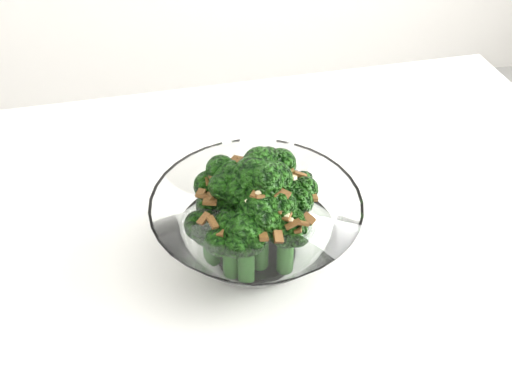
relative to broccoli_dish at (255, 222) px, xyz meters
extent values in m
cube|color=white|center=(-0.17, -0.08, -0.07)|extent=(1.24, 0.87, 0.04)
cylinder|color=white|center=(0.35, 0.29, -0.44)|extent=(0.04, 0.04, 0.71)
cylinder|color=white|center=(0.00, 0.00, -0.04)|extent=(0.08, 0.08, 0.01)
cylinder|color=#205416|center=(0.00, 0.00, 0.00)|extent=(0.02, 0.02, 0.07)
sphere|color=#1A4D0E|center=(0.00, 0.00, 0.05)|extent=(0.04, 0.04, 0.04)
cylinder|color=#205416|center=(0.01, 0.02, 0.00)|extent=(0.02, 0.02, 0.07)
sphere|color=#1A4D0E|center=(0.01, 0.02, 0.04)|extent=(0.04, 0.04, 0.04)
cylinder|color=#205416|center=(-0.02, 0.01, 0.00)|extent=(0.02, 0.02, 0.06)
sphere|color=#1A4D0E|center=(-0.02, 0.01, 0.04)|extent=(0.04, 0.04, 0.04)
cylinder|color=#205416|center=(0.00, -0.02, -0.01)|extent=(0.02, 0.02, 0.06)
sphere|color=#1A4D0E|center=(0.00, -0.02, 0.04)|extent=(0.04, 0.04, 0.04)
cylinder|color=#205416|center=(0.03, 0.00, -0.01)|extent=(0.02, 0.02, 0.05)
sphere|color=#1A4D0E|center=(0.03, 0.00, 0.02)|extent=(0.04, 0.04, 0.04)
cylinder|color=#205416|center=(-0.03, 0.01, -0.01)|extent=(0.02, 0.02, 0.05)
sphere|color=#1A4D0E|center=(-0.03, 0.01, 0.02)|extent=(0.04, 0.04, 0.04)
cylinder|color=#205416|center=(0.02, -0.03, -0.01)|extent=(0.02, 0.02, 0.04)
sphere|color=#1A4D0E|center=(0.02, -0.03, 0.02)|extent=(0.04, 0.04, 0.04)
cylinder|color=#205416|center=(-0.02, -0.02, -0.01)|extent=(0.02, 0.02, 0.04)
sphere|color=#1A4D0E|center=(-0.02, -0.02, 0.02)|extent=(0.04, 0.04, 0.04)
cylinder|color=#205416|center=(0.04, 0.03, -0.02)|extent=(0.02, 0.02, 0.04)
sphere|color=#1A4D0E|center=(0.04, 0.03, 0.01)|extent=(0.03, 0.03, 0.03)
cylinder|color=#205416|center=(-0.04, -0.01, -0.02)|extent=(0.02, 0.02, 0.03)
sphere|color=#1A4D0E|center=(-0.04, -0.01, 0.01)|extent=(0.04, 0.04, 0.04)
cylinder|color=#205416|center=(0.01, 0.04, -0.02)|extent=(0.02, 0.02, 0.04)
sphere|color=#1A4D0E|center=(0.01, 0.04, 0.01)|extent=(0.03, 0.03, 0.03)
cylinder|color=#205416|center=(-0.01, -0.03, -0.01)|extent=(0.02, 0.02, 0.05)
sphere|color=#1A4D0E|center=(-0.01, -0.03, 0.02)|extent=(0.04, 0.04, 0.04)
cylinder|color=#205416|center=(-0.03, -0.03, -0.02)|extent=(0.02, 0.02, 0.04)
sphere|color=#1A4D0E|center=(-0.03, -0.03, 0.01)|extent=(0.04, 0.04, 0.04)
cube|color=brown|center=(0.04, 0.02, 0.04)|extent=(0.01, 0.01, 0.01)
cube|color=brown|center=(0.01, 0.03, 0.04)|extent=(0.01, 0.01, 0.01)
cube|color=brown|center=(0.00, -0.05, 0.03)|extent=(0.01, 0.01, 0.01)
cube|color=brown|center=(-0.04, -0.03, 0.03)|extent=(0.01, 0.01, 0.01)
cube|color=brown|center=(-0.01, 0.05, 0.04)|extent=(0.01, 0.01, 0.01)
cube|color=brown|center=(0.03, 0.00, 0.05)|extent=(0.01, 0.01, 0.01)
cube|color=brown|center=(0.05, 0.02, 0.03)|extent=(0.01, 0.01, 0.01)
cube|color=brown|center=(-0.05, -0.02, 0.03)|extent=(0.01, 0.01, 0.01)
cube|color=brown|center=(0.01, 0.02, 0.05)|extent=(0.01, 0.01, 0.01)
cube|color=brown|center=(0.02, -0.02, 0.05)|extent=(0.01, 0.01, 0.01)
cube|color=brown|center=(0.02, 0.01, 0.05)|extent=(0.01, 0.01, 0.01)
cube|color=brown|center=(0.02, -0.03, 0.04)|extent=(0.01, 0.01, 0.01)
cube|color=brown|center=(0.04, 0.02, 0.04)|extent=(0.01, 0.01, 0.01)
cube|color=brown|center=(-0.03, 0.02, 0.05)|extent=(0.01, 0.01, 0.01)
cube|color=brown|center=(-0.01, 0.02, 0.05)|extent=(0.01, 0.01, 0.01)
cube|color=brown|center=(0.05, -0.01, 0.03)|extent=(0.01, 0.01, 0.01)
cube|color=brown|center=(0.03, -0.04, 0.03)|extent=(0.01, 0.01, 0.01)
cube|color=brown|center=(-0.01, 0.04, 0.04)|extent=(0.01, 0.01, 0.01)
cube|color=brown|center=(0.01, -0.05, 0.03)|extent=(0.01, 0.01, 0.01)
cube|color=brown|center=(-0.04, 0.00, 0.04)|extent=(0.01, 0.01, 0.01)
cube|color=brown|center=(-0.03, 0.04, 0.03)|extent=(0.01, 0.01, 0.01)
cube|color=brown|center=(-0.01, 0.01, 0.06)|extent=(0.01, 0.01, 0.01)
cube|color=brown|center=(-0.01, 0.00, 0.06)|extent=(0.01, 0.01, 0.01)
cube|color=brown|center=(-0.01, -0.05, 0.03)|extent=(0.01, 0.01, 0.01)
cube|color=brown|center=(0.03, 0.01, 0.05)|extent=(0.01, 0.01, 0.01)
cube|color=brown|center=(0.00, -0.02, 0.05)|extent=(0.01, 0.01, 0.01)
cube|color=brown|center=(-0.01, 0.04, 0.04)|extent=(0.01, 0.01, 0.01)
cube|color=brown|center=(-0.01, 0.03, 0.04)|extent=(0.01, 0.01, 0.01)
cube|color=brown|center=(0.02, -0.04, 0.03)|extent=(0.01, 0.01, 0.01)
cube|color=brown|center=(-0.01, 0.02, 0.05)|extent=(0.01, 0.01, 0.01)
cube|color=brown|center=(0.01, -0.02, 0.05)|extent=(0.01, 0.01, 0.00)
cube|color=brown|center=(0.04, -0.03, 0.03)|extent=(0.01, 0.01, 0.01)
cube|color=brown|center=(-0.05, 0.01, 0.04)|extent=(0.01, 0.01, 0.00)
cube|color=brown|center=(-0.03, -0.04, 0.03)|extent=(0.01, 0.01, 0.01)
cube|color=brown|center=(0.00, -0.03, 0.05)|extent=(0.01, 0.01, 0.01)
cube|color=brown|center=(-0.02, 0.01, 0.06)|extent=(0.01, 0.01, 0.01)
cube|color=brown|center=(-0.04, 0.00, 0.04)|extent=(0.01, 0.01, 0.01)
cube|color=brown|center=(0.02, -0.03, 0.04)|extent=(0.01, 0.01, 0.01)
cube|color=brown|center=(-0.04, -0.01, 0.04)|extent=(0.01, 0.01, 0.01)
cube|color=brown|center=(0.03, -0.04, 0.03)|extent=(0.01, 0.01, 0.01)
cube|color=brown|center=(-0.01, 0.01, 0.06)|extent=(0.01, 0.01, 0.01)
cube|color=brown|center=(-0.03, 0.02, 0.04)|extent=(0.01, 0.01, 0.01)
cube|color=brown|center=(0.02, -0.03, 0.04)|extent=(0.01, 0.01, 0.01)
cube|color=brown|center=(0.02, 0.01, 0.05)|extent=(0.01, 0.01, 0.00)
cube|color=brown|center=(0.03, 0.01, 0.05)|extent=(0.01, 0.01, 0.00)
cube|color=brown|center=(0.02, 0.00, 0.06)|extent=(0.01, 0.01, 0.01)
cube|color=beige|center=(0.03, 0.00, 0.05)|extent=(0.01, 0.01, 0.00)
cube|color=beige|center=(0.02, -0.04, 0.04)|extent=(0.01, 0.01, 0.00)
cube|color=beige|center=(-0.02, -0.01, 0.06)|extent=(0.00, 0.00, 0.00)
cube|color=beige|center=(0.02, 0.01, 0.05)|extent=(0.00, 0.00, 0.00)
cube|color=beige|center=(0.02, -0.04, 0.04)|extent=(0.01, 0.01, 0.00)
cube|color=beige|center=(0.00, -0.02, 0.05)|extent=(0.01, 0.01, 0.00)
cube|color=beige|center=(0.01, 0.02, 0.05)|extent=(0.01, 0.01, 0.01)
cube|color=beige|center=(0.03, 0.02, 0.04)|extent=(0.00, 0.00, 0.00)
cube|color=beige|center=(0.00, 0.03, 0.05)|extent=(0.01, 0.01, 0.00)
cube|color=beige|center=(0.02, -0.03, 0.04)|extent=(0.01, 0.01, 0.00)
cube|color=beige|center=(-0.01, 0.05, 0.04)|extent=(0.01, 0.01, 0.00)
cube|color=beige|center=(-0.01, 0.03, 0.05)|extent=(0.00, 0.00, 0.00)
cube|color=beige|center=(0.02, -0.01, 0.06)|extent=(0.01, 0.01, 0.00)
cube|color=beige|center=(-0.02, -0.03, 0.04)|extent=(0.00, 0.00, 0.00)
cube|color=beige|center=(-0.01, -0.03, 0.05)|extent=(0.00, 0.00, 0.00)
cube|color=beige|center=(0.02, -0.03, 0.04)|extent=(0.01, 0.01, 0.01)
cube|color=beige|center=(0.01, 0.00, 0.06)|extent=(0.00, 0.00, 0.00)
cube|color=beige|center=(0.00, 0.03, 0.05)|extent=(0.01, 0.01, 0.00)
camera|label=1|loc=(-0.06, -0.37, 0.36)|focal=40.00mm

